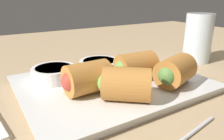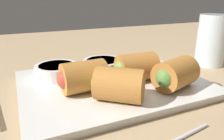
{
  "view_description": "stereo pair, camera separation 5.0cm",
  "coord_description": "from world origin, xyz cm",
  "px_view_note": "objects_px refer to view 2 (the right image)",
  "views": [
    {
      "loc": [
        -22.12,
        -34.04,
        18.64
      ],
      "look_at": [
        -2.24,
        -1.97,
        5.55
      ],
      "focal_mm": 35.0,
      "sensor_mm": 36.0,
      "label": 1
    },
    {
      "loc": [
        -17.7,
        -36.39,
        18.64
      ],
      "look_at": [
        -2.24,
        -1.97,
        5.55
      ],
      "focal_mm": 35.0,
      "sensor_mm": 36.0,
      "label": 2
    }
  ],
  "objects_px": {
    "dipping_bowl_far": "(57,70)",
    "drinking_glass": "(212,40)",
    "serving_plate": "(112,84)",
    "dipping_bowl_near": "(103,65)"
  },
  "relations": [
    {
      "from": "dipping_bowl_far",
      "to": "drinking_glass",
      "type": "xyz_separation_m",
      "value": [
        0.37,
        -0.03,
        0.03
      ]
    },
    {
      "from": "dipping_bowl_far",
      "to": "serving_plate",
      "type": "bearing_deg",
      "value": -34.68
    },
    {
      "from": "serving_plate",
      "to": "dipping_bowl_far",
      "type": "xyz_separation_m",
      "value": [
        -0.09,
        0.06,
        0.02
      ]
    },
    {
      "from": "serving_plate",
      "to": "dipping_bowl_near",
      "type": "bearing_deg",
      "value": 85.53
    },
    {
      "from": "dipping_bowl_near",
      "to": "dipping_bowl_far",
      "type": "xyz_separation_m",
      "value": [
        -0.09,
        0.01,
        0.0
      ]
    },
    {
      "from": "serving_plate",
      "to": "dipping_bowl_near",
      "type": "relative_size",
      "value": 4.03
    },
    {
      "from": "dipping_bowl_near",
      "to": "serving_plate",
      "type": "bearing_deg",
      "value": -94.47
    },
    {
      "from": "dipping_bowl_far",
      "to": "drinking_glass",
      "type": "height_order",
      "value": "drinking_glass"
    },
    {
      "from": "dipping_bowl_near",
      "to": "drinking_glass",
      "type": "relative_size",
      "value": 0.66
    },
    {
      "from": "dipping_bowl_near",
      "to": "dipping_bowl_far",
      "type": "height_order",
      "value": "same"
    }
  ]
}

